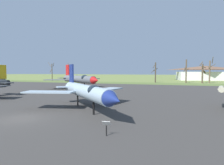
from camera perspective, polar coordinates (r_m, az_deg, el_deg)
name	(u,v)px	position (r m, az deg, el deg)	size (l,w,h in m)	color
ground_plane	(22,119)	(18.73, -25.66, -9.97)	(600.00, 600.00, 0.00)	olive
asphalt_apron	(101,95)	(34.20, -3.27, -3.76)	(109.80, 61.61, 0.05)	#383533
grass_verge_strip	(139,83)	(69.53, 8.34, -0.24)	(169.80, 12.00, 0.06)	#566932
jet_fighter_front_right	(85,91)	(20.42, -8.15, -2.58)	(12.93, 12.86, 5.20)	#8EA3B2
info_placard_front_right	(106,126)	(12.38, -1.72, -13.25)	(0.57, 0.34, 1.03)	black
jet_fighter_rear_left	(79,79)	(45.87, -10.14, 1.09)	(15.69, 13.99, 6.15)	#565B60
info_placard_rear_left	(89,91)	(35.35, -7.06, -2.64)	(0.51, 0.36, 0.95)	black
bare_tree_far_left	(52,71)	(94.87, -17.87, 3.31)	(2.96, 2.98, 8.92)	brown
bare_tree_left_of_center	(69,72)	(85.66, -12.99, 3.06)	(2.61, 2.61, 8.33)	brown
bare_tree_center	(155,72)	(75.87, 13.07, 3.11)	(2.55, 2.35, 7.98)	#42382D
bare_tree_right_of_center	(186,71)	(77.30, 21.65, 3.29)	(2.18, 1.64, 8.99)	brown
bare_tree_far_right	(203,73)	(77.32, 25.91, 2.74)	(2.37, 2.33, 8.24)	brown
bare_tree_backdrop_extra	(210,71)	(78.88, 27.70, 3.12)	(2.73, 2.94, 9.83)	brown
visitor_building	(205,73)	(107.40, 26.60, 2.56)	(30.04, 19.01, 7.38)	silver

